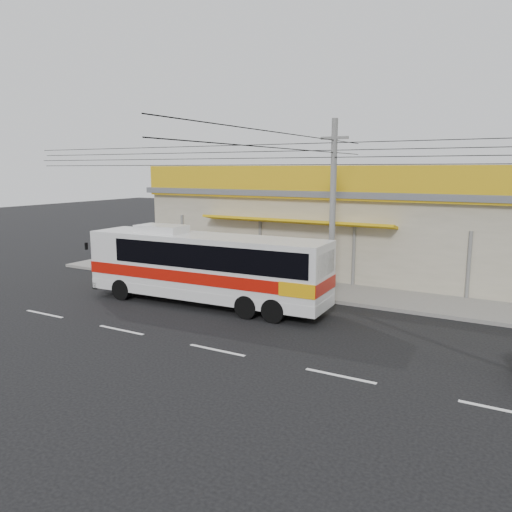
% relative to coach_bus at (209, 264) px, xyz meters
% --- Properties ---
extents(ground, '(120.00, 120.00, 0.00)m').
position_rel_coach_bus_xyz_m(ground, '(3.18, -1.70, -1.71)').
color(ground, black).
rests_on(ground, ground).
extents(sidewalk, '(30.00, 3.20, 0.15)m').
position_rel_coach_bus_xyz_m(sidewalk, '(3.18, 4.30, -1.64)').
color(sidewalk, slate).
rests_on(sidewalk, ground).
extents(lane_markings, '(50.00, 0.12, 0.01)m').
position_rel_coach_bus_xyz_m(lane_markings, '(3.18, -4.20, -1.71)').
color(lane_markings, silver).
rests_on(lane_markings, ground).
extents(storefront_building, '(22.60, 9.20, 5.70)m').
position_rel_coach_bus_xyz_m(storefront_building, '(3.18, 9.84, 0.59)').
color(storefront_building, '#A09A81').
rests_on(storefront_building, ground).
extents(coach_bus, '(10.47, 2.62, 3.20)m').
position_rel_coach_bus_xyz_m(coach_bus, '(0.00, 0.00, 0.00)').
color(coach_bus, silver).
rests_on(coach_bus, ground).
extents(motorbike_red, '(1.84, 0.82, 0.94)m').
position_rel_coach_bus_xyz_m(motorbike_red, '(-2.11, 3.00, -1.10)').
color(motorbike_red, maroon).
rests_on(motorbike_red, sidewalk).
extents(motorbike_dark, '(1.62, 0.54, 0.96)m').
position_rel_coach_bus_xyz_m(motorbike_dark, '(-5.34, 4.17, -1.08)').
color(motorbike_dark, black).
rests_on(motorbike_dark, sidewalk).
extents(utility_pole, '(34.00, 14.00, 7.48)m').
position_rel_coach_bus_xyz_m(utility_pole, '(4.33, 2.50, 4.46)').
color(utility_pole, slate).
rests_on(utility_pole, ground).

